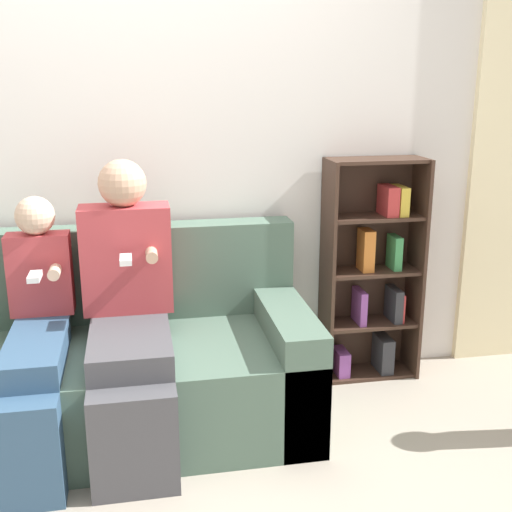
{
  "coord_description": "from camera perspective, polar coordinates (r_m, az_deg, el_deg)",
  "views": [
    {
      "loc": [
        -0.0,
        -2.22,
        1.58
      ],
      "look_at": [
        0.53,
        0.56,
        0.78
      ],
      "focal_mm": 45.0,
      "sensor_mm": 36.0,
      "label": 1
    }
  ],
  "objects": [
    {
      "name": "bookshelf",
      "position": [
        3.45,
        10.36,
        -1.62
      ],
      "size": [
        0.51,
        0.23,
        1.18
      ],
      "color": "#3D281E",
      "rests_on": "ground_plane"
    },
    {
      "name": "couch",
      "position": [
        3.03,
        -12.56,
        -9.81
      ],
      "size": [
        1.79,
        0.84,
        0.89
      ],
      "color": "#4C6656",
      "rests_on": "ground_plane"
    },
    {
      "name": "ground_plane",
      "position": [
        2.73,
        -9.35,
        -19.83
      ],
      "size": [
        14.0,
        14.0,
        0.0
      ],
      "primitive_type": "plane",
      "color": "#9E9384"
    },
    {
      "name": "adult_seated",
      "position": [
        2.8,
        -11.2,
        -4.29
      ],
      "size": [
        0.4,
        0.79,
        1.23
      ],
      "color": "#47474C",
      "rests_on": "ground_plane"
    },
    {
      "name": "child_seated",
      "position": [
        2.83,
        -18.91,
        -6.72
      ],
      "size": [
        0.28,
        0.8,
        1.07
      ],
      "color": "#335170",
      "rests_on": "ground_plane"
    },
    {
      "name": "back_wall",
      "position": [
        3.21,
        -10.96,
        10.07
      ],
      "size": [
        10.0,
        0.06,
        2.55
      ],
      "color": "silver",
      "rests_on": "ground_plane"
    }
  ]
}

